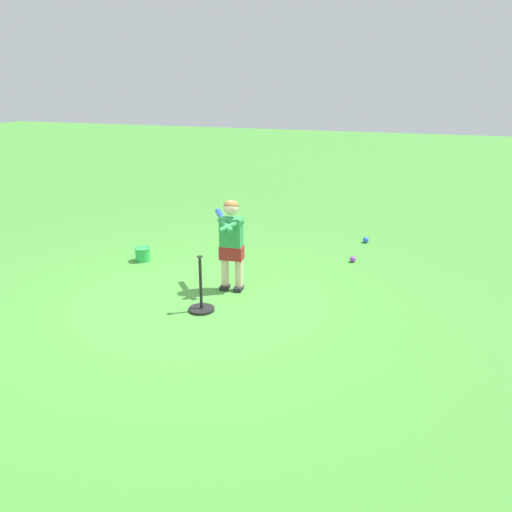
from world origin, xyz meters
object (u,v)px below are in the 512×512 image
toy_bucket (143,254)px  play_ball_by_bucket (353,259)px  child_batter (231,237)px  play_ball_behind_batter (366,240)px  play_ball_far_right (224,252)px  batting_tee (201,302)px

toy_bucket → play_ball_by_bucket: bearing=107.5°
child_batter → play_ball_behind_batter: (-2.39, 1.27, -0.61)m
play_ball_far_right → play_ball_behind_batter: size_ratio=0.95×
child_batter → play_ball_behind_batter: bearing=152.1°
batting_tee → toy_bucket: 1.91m
play_ball_behind_batter → batting_tee: 3.36m
play_ball_by_bucket → play_ball_behind_batter: (-0.95, 0.05, 0.00)m
toy_bucket → child_batter: bearing=69.3°
child_batter → play_ball_by_bucket: (-1.44, 1.22, -0.61)m
toy_bucket → batting_tee: bearing=48.9°
play_ball_far_right → play_ball_behind_batter: 2.21m
play_ball_behind_batter → batting_tee: bearing=-23.8°
play_ball_by_bucket → child_batter: bearing=-40.3°
play_ball_behind_batter → toy_bucket: 3.33m
child_batter → toy_bucket: child_batter is taller
play_ball_far_right → batting_tee: batting_tee is taller
play_ball_far_right → child_batter: bearing=25.9°
play_ball_behind_batter → batting_tee: batting_tee is taller
play_ball_far_right → batting_tee: size_ratio=0.14×
play_ball_by_bucket → batting_tee: batting_tee is taller
toy_bucket → play_ball_far_right: bearing=122.2°
play_ball_far_right → batting_tee: 1.92m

